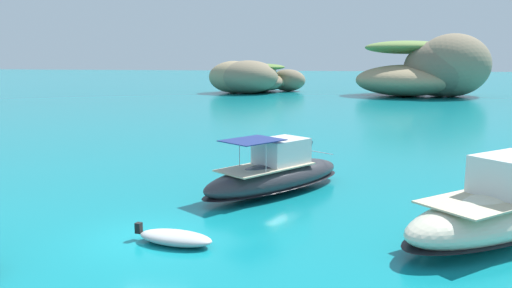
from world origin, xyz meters
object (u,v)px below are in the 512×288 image
Objects in this scene: motorboat_cream at (504,210)px; dinghy_tender at (175,238)px; islet_large at (431,69)px; islet_small at (252,79)px; motorboat_charcoal at (276,174)px.

motorboat_cream is 11.20m from dinghy_tender.
islet_large is at bearing 75.03° from dinghy_tender.
motorboat_charcoal is at bearing -78.42° from islet_small.
motorboat_charcoal is 2.81× the size of dinghy_tender.
islet_large reaches higher than motorboat_charcoal.
dinghy_tender is (-18.10, -67.67, -3.88)m from islet_large.
motorboat_cream is (21.57, -68.20, -1.40)m from islet_small.
motorboat_cream is at bearing -96.36° from islet_large.
motorboat_cream is at bearing 13.91° from dinghy_tender.
dinghy_tender is (-2.35, -7.12, -0.59)m from motorboat_charcoal.
islet_small is (-28.82, 3.22, -1.77)m from islet_large.
islet_small is 6.74× the size of dinghy_tender.
islet_small is 65.10m from motorboat_charcoal.
dinghy_tender is (10.72, -70.88, -2.11)m from islet_small.
islet_small is 71.72m from dinghy_tender.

